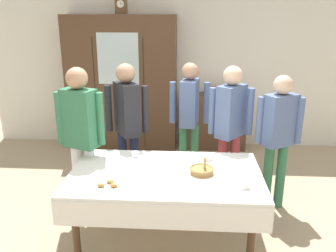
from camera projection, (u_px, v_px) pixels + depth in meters
ground_plane at (167, 226)px, 3.91m from camera, size 12.00×12.00×0.00m
back_wall at (177, 67)px, 6.01m from camera, size 6.40×0.10×2.70m
dining_table at (165, 182)px, 3.48m from camera, size 1.88×1.12×0.74m
wall_cabinet at (122, 84)px, 5.86m from camera, size 1.79×0.46×2.20m
mantel_clock at (121, 6)px, 5.48m from camera, size 0.18×0.11×0.24m
bookshelf_low at (215, 121)px, 6.01m from camera, size 1.02×0.35×0.94m
book_stack at (216, 90)px, 5.84m from camera, size 0.16×0.22×0.12m
tea_cup_mid_right at (208, 158)px, 3.76m from camera, size 0.13×0.13×0.06m
tea_cup_near_right at (135, 155)px, 3.85m from camera, size 0.13×0.13×0.06m
tea_cup_far_right at (246, 186)px, 3.16m from camera, size 0.13×0.13×0.06m
bread_basket at (202, 170)px, 3.46m from camera, size 0.24×0.24×0.16m
pastry_plate at (108, 186)px, 3.19m from camera, size 0.28×0.28×0.05m
spoon_back_edge at (167, 186)px, 3.22m from camera, size 0.12×0.02×0.01m
spoon_near_left at (146, 188)px, 3.17m from camera, size 0.12×0.02×0.01m
spoon_far_right at (242, 161)px, 3.74m from camera, size 0.12×0.02×0.01m
person_by_cabinet at (81, 129)px, 3.81m from camera, size 0.52×0.32×1.71m
person_near_right_end at (127, 118)px, 4.24m from camera, size 0.52×0.41×1.68m
person_behind_table_left at (279, 130)px, 4.02m from camera, size 0.52×0.35×1.59m
person_beside_shelf at (189, 111)px, 4.67m from camera, size 0.52×0.39×1.63m
person_behind_table_right at (230, 121)px, 4.20m from camera, size 0.52×0.41×1.66m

